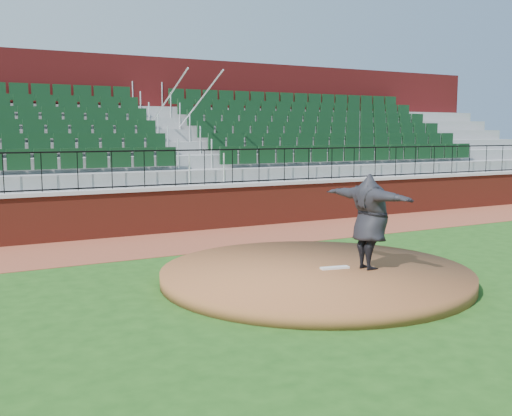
# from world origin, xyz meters

# --- Properties ---
(ground) EXTENTS (90.00, 90.00, 0.00)m
(ground) POSITION_xyz_m (0.00, 0.00, 0.00)
(ground) COLOR #1C4714
(ground) RESTS_ON ground
(warning_track) EXTENTS (34.00, 3.20, 0.01)m
(warning_track) POSITION_xyz_m (0.00, 5.40, 0.01)
(warning_track) COLOR brown
(warning_track) RESTS_ON ground
(field_wall) EXTENTS (34.00, 0.35, 1.20)m
(field_wall) POSITION_xyz_m (0.00, 7.00, 0.60)
(field_wall) COLOR maroon
(field_wall) RESTS_ON ground
(wall_cap) EXTENTS (34.00, 0.45, 0.10)m
(wall_cap) POSITION_xyz_m (0.00, 7.00, 1.25)
(wall_cap) COLOR #B7B7B7
(wall_cap) RESTS_ON field_wall
(wall_railing) EXTENTS (34.00, 0.05, 1.00)m
(wall_railing) POSITION_xyz_m (0.00, 7.00, 1.80)
(wall_railing) COLOR black
(wall_railing) RESTS_ON wall_cap
(seating_stands) EXTENTS (34.00, 5.10, 4.60)m
(seating_stands) POSITION_xyz_m (0.00, 9.72, 2.30)
(seating_stands) COLOR gray
(seating_stands) RESTS_ON ground
(concourse_wall) EXTENTS (34.00, 0.50, 5.50)m
(concourse_wall) POSITION_xyz_m (0.00, 12.52, 2.75)
(concourse_wall) COLOR maroon
(concourse_wall) RESTS_ON ground
(pitchers_mound) EXTENTS (5.81, 5.81, 0.25)m
(pitchers_mound) POSITION_xyz_m (0.60, 0.27, 0.12)
(pitchers_mound) COLOR brown
(pitchers_mound) RESTS_ON ground
(pitching_rubber) EXTENTS (0.57, 0.25, 0.04)m
(pitching_rubber) POSITION_xyz_m (0.90, 0.07, 0.27)
(pitching_rubber) COLOR silver
(pitching_rubber) RESTS_ON pitchers_mound
(pitcher) EXTENTS (0.78, 2.24, 1.79)m
(pitcher) POSITION_xyz_m (1.46, -0.25, 1.14)
(pitcher) COLOR black
(pitcher) RESTS_ON pitchers_mound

